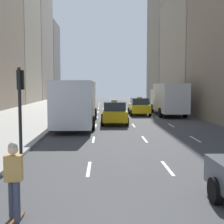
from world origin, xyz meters
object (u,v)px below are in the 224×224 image
(traffic_light_pole, at_px, (20,100))
(taxi_second, at_px, (114,113))
(box_truck, at_px, (168,98))
(skateboarder, at_px, (14,178))
(taxi_lead, at_px, (139,106))
(city_bus, at_px, (77,101))

(traffic_light_pole, bearing_deg, taxi_second, 71.99)
(box_truck, distance_m, skateboarder, 25.52)
(skateboarder, bearing_deg, box_truck, 70.74)
(skateboarder, relative_size, traffic_light_pole, 0.48)
(taxi_lead, xyz_separation_m, taxi_second, (-2.80, -7.38, 0.00))
(city_bus, relative_size, box_truck, 1.38)
(taxi_second, xyz_separation_m, traffic_light_pole, (-3.95, -12.15, 1.53))
(taxi_lead, bearing_deg, traffic_light_pole, -109.07)
(taxi_second, bearing_deg, city_bus, -176.95)
(box_truck, distance_m, traffic_light_pole, 21.31)
(taxi_second, height_order, box_truck, box_truck)
(city_bus, distance_m, traffic_light_pole, 12.07)
(box_truck, bearing_deg, taxi_second, -129.11)
(taxi_lead, relative_size, skateboarder, 2.52)
(taxi_lead, relative_size, box_truck, 0.52)
(taxi_second, bearing_deg, taxi_lead, 69.21)
(traffic_light_pole, bearing_deg, skateboarder, -77.33)
(taxi_lead, height_order, skateboarder, taxi_lead)
(taxi_lead, relative_size, taxi_second, 1.00)
(box_truck, bearing_deg, traffic_light_pole, -116.64)
(skateboarder, height_order, traffic_light_pole, traffic_light_pole)
(taxi_second, height_order, traffic_light_pole, traffic_light_pole)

